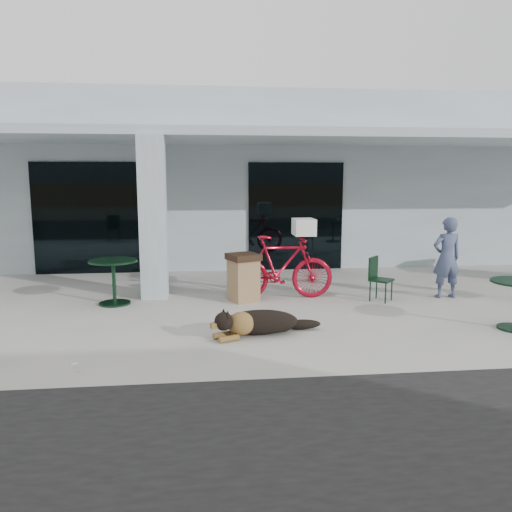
{
  "coord_description": "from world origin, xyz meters",
  "views": [
    {
      "loc": [
        -0.57,
        -7.45,
        2.32
      ],
      "look_at": [
        0.34,
        0.91,
        1.0
      ],
      "focal_mm": 35.0,
      "sensor_mm": 36.0,
      "label": 1
    }
  ],
  "objects": [
    {
      "name": "storefront_glass_left",
      "position": [
        -3.2,
        4.98,
        1.35
      ],
      "size": [
        2.8,
        0.06,
        2.7
      ],
      "primitive_type": "cube",
      "color": "black",
      "rests_on": "ground"
    },
    {
      "name": "bicycle",
      "position": [
        0.92,
        1.9,
        0.62
      ],
      "size": [
        2.06,
        0.61,
        1.23
      ],
      "primitive_type": "imported",
      "rotation": [
        0.0,
        0.0,
        1.56
      ],
      "color": "#A20D22",
      "rests_on": "ground"
    },
    {
      "name": "column",
      "position": [
        -1.5,
        2.3,
        1.56
      ],
      "size": [
        0.5,
        0.5,
        3.12
      ],
      "primitive_type": "cube",
      "color": "silver",
      "rests_on": "ground"
    },
    {
      "name": "person",
      "position": [
        4.15,
        1.63,
        0.79
      ],
      "size": [
        0.6,
        0.41,
        1.58
      ],
      "primitive_type": "imported",
      "rotation": [
        0.0,
        0.0,
        3.21
      ],
      "color": "#424E70",
      "rests_on": "ground"
    },
    {
      "name": "building",
      "position": [
        0.0,
        8.5,
        2.25
      ],
      "size": [
        22.0,
        7.0,
        4.5
      ],
      "primitive_type": "cube",
      "color": "silver",
      "rests_on": "ground"
    },
    {
      "name": "laundry_basket",
      "position": [
        1.37,
        1.89,
        1.39
      ],
      "size": [
        0.4,
        0.54,
        0.31
      ],
      "primitive_type": "cube",
      "rotation": [
        0.0,
        0.0,
        1.56
      ],
      "color": "white",
      "rests_on": "bicycle"
    },
    {
      "name": "storefront_glass_right",
      "position": [
        1.8,
        4.98,
        1.35
      ],
      "size": [
        2.4,
        0.06,
        2.7
      ],
      "primitive_type": "cube",
      "color": "black",
      "rests_on": "ground"
    },
    {
      "name": "cup_near_dog",
      "position": [
        -2.12,
        -1.5,
        0.05
      ],
      "size": [
        0.08,
        0.08,
        0.1
      ],
      "primitive_type": "cylinder",
      "rotation": [
        0.0,
        0.0,
        -0.04
      ],
      "color": "white",
      "rests_on": "ground"
    },
    {
      "name": "cafe_table_near",
      "position": [
        -2.2,
        1.8,
        0.41
      ],
      "size": [
        0.9,
        0.9,
        0.83
      ],
      "primitive_type": null,
      "rotation": [
        0.0,
        0.0,
        -0.02
      ],
      "color": "black",
      "rests_on": "ground"
    },
    {
      "name": "trash_receptacle",
      "position": [
        0.2,
        1.8,
        0.45
      ],
      "size": [
        0.7,
        0.7,
        0.91
      ],
      "primitive_type": null,
      "rotation": [
        0.0,
        0.0,
        0.41
      ],
      "color": "#906E4A",
      "rests_on": "ground"
    },
    {
      "name": "cafe_chair_far_a",
      "position": [
        2.8,
        1.5,
        0.42
      ],
      "size": [
        0.56,
        0.56,
        0.84
      ],
      "primitive_type": null,
      "rotation": [
        0.0,
        0.0,
        0.83
      ],
      "color": "black",
      "rests_on": "ground"
    },
    {
      "name": "dog",
      "position": [
        0.28,
        -0.31,
        0.22
      ],
      "size": [
        1.36,
        0.88,
        0.43
      ],
      "primitive_type": null,
      "rotation": [
        0.0,
        0.0,
        0.38
      ],
      "color": "black",
      "rests_on": "ground"
    },
    {
      "name": "overhang",
      "position": [
        0.0,
        3.6,
        3.21
      ],
      "size": [
        22.0,
        2.8,
        0.18
      ],
      "primitive_type": "cube",
      "color": "silver",
      "rests_on": "column"
    },
    {
      "name": "ground",
      "position": [
        0.0,
        0.0,
        0.0
      ],
      "size": [
        80.0,
        80.0,
        0.0
      ],
      "primitive_type": "plane",
      "color": "#BCB8B1",
      "rests_on": "ground"
    }
  ]
}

